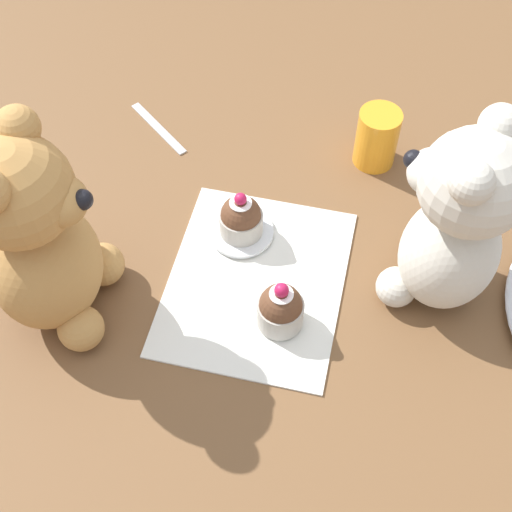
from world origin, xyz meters
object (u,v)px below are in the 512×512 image
(teddy_bear_tan, at_px, (39,240))
(teaspoon, at_px, (158,128))
(saucer_plate, at_px, (241,231))
(juice_glass, at_px, (377,138))
(teddy_bear_cream, at_px, (456,222))
(cupcake_near_cream_bear, at_px, (281,308))
(cupcake_near_tan_bear, at_px, (241,218))

(teddy_bear_tan, distance_m, teaspoon, 0.34)
(saucer_plate, distance_m, juice_glass, 0.23)
(teddy_bear_cream, xyz_separation_m, cupcake_near_cream_bear, (0.10, -0.17, -0.09))
(teddy_bear_tan, height_order, saucer_plate, teddy_bear_tan)
(cupcake_near_cream_bear, height_order, teaspoon, cupcake_near_cream_bear)
(cupcake_near_cream_bear, bearing_deg, saucer_plate, -147.21)
(cupcake_near_tan_bear, xyz_separation_m, teaspoon, (-0.16, -0.16, -0.03))
(juice_glass, bearing_deg, teddy_bear_cream, 27.35)
(teddy_bear_cream, relative_size, cupcake_near_tan_bear, 3.72)
(teddy_bear_tan, relative_size, cupcake_near_tan_bear, 3.93)
(cupcake_near_cream_bear, relative_size, cupcake_near_tan_bear, 1.07)
(teddy_bear_cream, relative_size, saucer_plate, 3.11)
(saucer_plate, xyz_separation_m, juice_glass, (-0.17, 0.15, 0.03))
(teddy_bear_cream, distance_m, teddy_bear_tan, 0.45)
(teddy_bear_cream, bearing_deg, teaspoon, -97.47)
(saucer_plate, bearing_deg, cupcake_near_cream_bear, 32.79)
(teddy_bear_cream, relative_size, juice_glass, 3.06)
(juice_glass, bearing_deg, saucer_plate, -40.66)
(saucer_plate, relative_size, juice_glass, 0.98)
(teddy_bear_tan, height_order, cupcake_near_cream_bear, teddy_bear_tan)
(cupcake_near_cream_bear, xyz_separation_m, cupcake_near_tan_bear, (-0.12, -0.08, 0.00))
(saucer_plate, xyz_separation_m, teaspoon, (-0.16, -0.16, -0.01))
(cupcake_near_cream_bear, bearing_deg, teddy_bear_tan, -83.15)
(teddy_bear_tan, distance_m, cupcake_near_tan_bear, 0.25)
(teddy_bear_cream, xyz_separation_m, juice_glass, (-0.20, -0.10, -0.08))
(teaspoon, bearing_deg, cupcake_near_cream_bear, 169.41)
(teddy_bear_tan, bearing_deg, juice_glass, -50.27)
(cupcake_near_tan_bear, bearing_deg, teaspoon, -134.70)
(cupcake_near_cream_bear, bearing_deg, teaspoon, -139.41)
(teddy_bear_cream, bearing_deg, juice_glass, -136.04)
(saucer_plate, height_order, cupcake_near_tan_bear, cupcake_near_tan_bear)
(saucer_plate, bearing_deg, teddy_bear_cream, 84.93)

